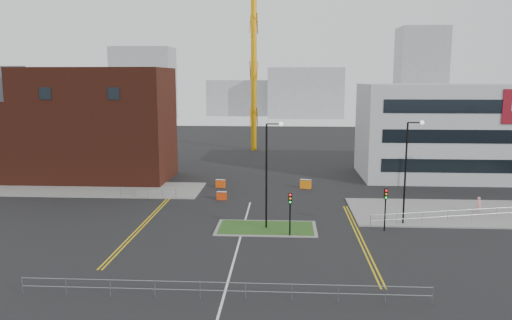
{
  "coord_description": "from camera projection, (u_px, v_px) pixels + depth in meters",
  "views": [
    {
      "loc": [
        3.51,
        -33.17,
        12.75
      ],
      "look_at": [
        0.79,
        13.8,
        5.0
      ],
      "focal_mm": 35.0,
      "sensor_mm": 36.0,
      "label": 1
    }
  ],
  "objects": [
    {
      "name": "grass_island",
      "position": [
        266.0,
        228.0,
        42.7
      ],
      "size": [
        8.0,
        4.0,
        0.12
      ],
      "primitive_type": "cube",
      "color": "#224818",
      "rests_on": "ground"
    },
    {
      "name": "barrier_right",
      "position": [
        306.0,
        184.0,
        58.15
      ],
      "size": [
        1.33,
        0.74,
        1.07
      ],
      "color": "orange",
      "rests_on": "ground"
    },
    {
      "name": "pedestrian",
      "position": [
        479.0,
        205.0,
        47.29
      ],
      "size": [
        0.6,
        0.41,
        1.62
      ],
      "primitive_type": "imported",
      "rotation": [
        0.0,
        0.0,
        -0.03
      ],
      "color": "pink",
      "rests_on": "ground"
    },
    {
      "name": "skyline_c",
      "position": [
        420.0,
        74.0,
        153.22
      ],
      "size": [
        14.0,
        12.0,
        28.0
      ],
      "primitive_type": "cube",
      "color": "gray",
      "rests_on": "ground"
    },
    {
      "name": "brick_building",
      "position": [
        74.0,
        125.0,
        62.73
      ],
      "size": [
        24.2,
        10.07,
        14.24
      ],
      "color": "#4D1E13",
      "rests_on": "ground"
    },
    {
      "name": "streetlamp_island",
      "position": [
        269.0,
        167.0,
        41.82
      ],
      "size": [
        1.46,
        0.36,
        9.18
      ],
      "color": "black",
      "rests_on": "ground"
    },
    {
      "name": "yellow_right_b",
      "position": [
        362.0,
        238.0,
        40.3
      ],
      "size": [
        0.12,
        20.0,
        0.01
      ],
      "primitive_type": "cube",
      "color": "gold",
      "rests_on": "ground"
    },
    {
      "name": "yellow_left_a",
      "position": [
        146.0,
        220.0,
        45.31
      ],
      "size": [
        0.12,
        24.0,
        0.01
      ],
      "primitive_type": "cube",
      "color": "gold",
      "rests_on": "ground"
    },
    {
      "name": "railing_left",
      "position": [
        148.0,
        192.0,
        53.18
      ],
      "size": [
        6.05,
        0.05,
        1.1
      ],
      "color": "gray",
      "rests_on": "ground"
    },
    {
      "name": "island_kerb",
      "position": [
        266.0,
        228.0,
        42.71
      ],
      "size": [
        8.6,
        4.6,
        0.08
      ],
      "primitive_type": "cube",
      "color": "slate",
      "rests_on": "ground"
    },
    {
      "name": "railing_front",
      "position": [
        223.0,
        287.0,
        28.91
      ],
      "size": [
        24.05,
        0.05,
        1.1
      ],
      "color": "gray",
      "rests_on": "ground"
    },
    {
      "name": "skyline_a",
      "position": [
        144.0,
        84.0,
        153.65
      ],
      "size": [
        18.0,
        12.0,
        22.0
      ],
      "primitive_type": "cube",
      "color": "gray",
      "rests_on": "ground"
    },
    {
      "name": "pavement_left",
      "position": [
        81.0,
        189.0,
        57.75
      ],
      "size": [
        28.0,
        8.0,
        0.12
      ],
      "primitive_type": "cube",
      "color": "slate",
      "rests_on": "ground"
    },
    {
      "name": "ground",
      "position": [
        233.0,
        262.0,
        34.95
      ],
      "size": [
        200.0,
        200.0,
        0.0
      ],
      "primitive_type": "plane",
      "color": "black",
      "rests_on": "ground"
    },
    {
      "name": "barrier_mid",
      "position": [
        221.0,
        183.0,
        58.73
      ],
      "size": [
        1.16,
        0.56,
        0.94
      ],
      "color": "#E74A0C",
      "rests_on": "ground"
    },
    {
      "name": "office_block",
      "position": [
        460.0,
        131.0,
        63.98
      ],
      "size": [
        25.0,
        12.2,
        12.0
      ],
      "color": "#ABAEB0",
      "rests_on": "ground"
    },
    {
      "name": "traffic_light_right",
      "position": [
        386.0,
        201.0,
        41.7
      ],
      "size": [
        0.28,
        0.33,
        3.65
      ],
      "color": "black",
      "rests_on": "ground"
    },
    {
      "name": "centre_line",
      "position": [
        236.0,
        252.0,
        36.92
      ],
      "size": [
        0.15,
        30.0,
        0.01
      ],
      "primitive_type": "cube",
      "color": "silver",
      "rests_on": "ground"
    },
    {
      "name": "yellow_right_a",
      "position": [
        358.0,
        238.0,
        40.31
      ],
      "size": [
        0.12,
        20.0,
        0.01
      ],
      "primitive_type": "cube",
      "color": "gold",
      "rests_on": "ground"
    },
    {
      "name": "barrier_left",
      "position": [
        222.0,
        195.0,
        52.75
      ],
      "size": [
        1.06,
        0.38,
        0.88
      ],
      "color": "red",
      "rests_on": "ground"
    },
    {
      "name": "pavement_right",
      "position": [
        478.0,
        213.0,
        47.47
      ],
      "size": [
        24.0,
        10.0,
        0.12
      ],
      "primitive_type": "cube",
      "color": "slate",
      "rests_on": "ground"
    },
    {
      "name": "streetlamp_right_near",
      "position": [
        408.0,
        164.0,
        43.1
      ],
      "size": [
        1.46,
        0.36,
        9.18
      ],
      "color": "black",
      "rests_on": "ground"
    },
    {
      "name": "skyline_d",
      "position": [
        252.0,
        98.0,
        172.33
      ],
      "size": [
        30.0,
        12.0,
        12.0
      ],
      "primitive_type": "cube",
      "color": "gray",
      "rests_on": "ground"
    },
    {
      "name": "yellow_left_b",
      "position": [
        150.0,
        220.0,
        45.29
      ],
      "size": [
        0.12,
        24.0,
        0.01
      ],
      "primitive_type": "cube",
      "color": "gold",
      "rests_on": "ground"
    },
    {
      "name": "skyline_b",
      "position": [
        305.0,
        93.0,
        161.13
      ],
      "size": [
        24.0,
        12.0,
        16.0
      ],
      "primitive_type": "cube",
      "color": "gray",
      "rests_on": "ground"
    },
    {
      "name": "traffic_light_island",
      "position": [
        290.0,
        206.0,
        40.19
      ],
      "size": [
        0.28,
        0.33,
        3.65
      ],
      "color": "black",
      "rests_on": "ground"
    },
    {
      "name": "railing_right",
      "position": [
        472.0,
        212.0,
        44.97
      ],
      "size": [
        19.05,
        5.05,
        1.1
      ],
      "color": "gray",
      "rests_on": "ground"
    },
    {
      "name": "tower_crane",
      "position": [
        289.0,
        6.0,
        85.12
      ],
      "size": [
        52.99,
        3.42,
        35.95
      ],
      "color": "orange",
      "rests_on": "ground"
    }
  ]
}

